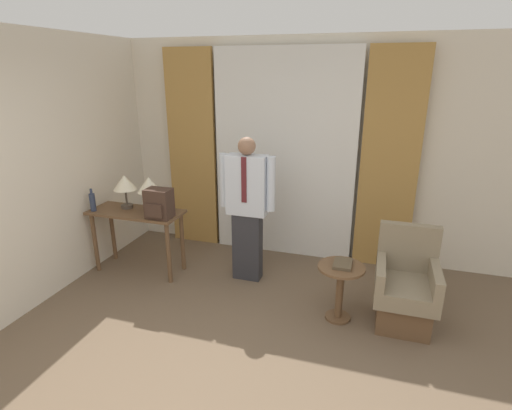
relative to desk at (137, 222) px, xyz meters
The scene contains 13 objects.
wall_back 2.03m from the desk, 37.06° to the left, with size 10.00×0.06×2.70m.
curtain_sheer_center 1.94m from the desk, 33.78° to the left, with size 1.77×0.06×2.58m.
curtain_drape_left 1.24m from the desk, 75.54° to the left, with size 0.65×0.06×2.58m.
curtain_drape_right 3.02m from the desk, 20.11° to the left, with size 0.65×0.06×2.58m.
desk is the anchor object (origin of this frame).
table_lamp_left 0.47m from the desk, 155.88° to the left, with size 0.27×0.27×0.40m.
table_lamp_right 0.47m from the desk, 24.12° to the left, with size 0.27×0.27×0.40m.
bottle_near_edge 0.55m from the desk, 164.06° to the right, with size 0.07×0.07×0.27m.
backpack 0.49m from the desk, 15.32° to the right, with size 0.28×0.23×0.33m.
person 1.34m from the desk, ahead, with size 0.63×0.21×1.65m.
armchair 3.01m from the desk, ahead, with size 0.56×0.62×0.92m.
side_table 2.43m from the desk, ahead, with size 0.44×0.44×0.57m.
book 2.43m from the desk, ahead, with size 0.17×0.24×0.03m.
Camera 1 is at (1.12, -1.86, 2.32)m, focal length 28.00 mm.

